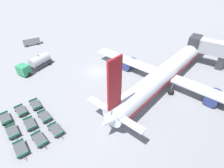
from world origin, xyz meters
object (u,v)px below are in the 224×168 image
(baggage_dolly_row_near_col_c, at_px, (21,149))
(baggage_dolly_row_mid_a_col_b, at_px, (30,124))
(baggage_dolly_row_near_col_a, at_px, (5,118))
(fuel_tanker_primary, at_px, (37,63))
(airplane, at_px, (168,71))
(baggage_dolly_row_mid_b_col_c, at_px, (56,130))
(baggage_dolly_row_mid_b_col_a, at_px, (36,105))
(service_van, at_px, (31,41))
(baggage_dolly_row_mid_a_col_a, at_px, (21,111))
(baggage_dolly_row_mid_b_col_b, at_px, (45,116))
(baggage_dolly_row_mid_a_col_c, at_px, (40,139))
(baggage_dolly_row_near_col_b, at_px, (13,132))

(baggage_dolly_row_near_col_c, bearing_deg, baggage_dolly_row_mid_a_col_b, 132.58)
(baggage_dolly_row_near_col_a, bearing_deg, fuel_tanker_primary, 129.61)
(baggage_dolly_row_near_col_a, xyz_separation_m, baggage_dolly_row_mid_a_col_b, (4.36, 1.84, 0.00))
(airplane, bearing_deg, baggage_dolly_row_mid_b_col_c, -109.06)
(baggage_dolly_row_mid_b_col_a, bearing_deg, service_van, 149.06)
(fuel_tanker_primary, relative_size, baggage_dolly_row_mid_a_col_a, 2.51)
(airplane, distance_m, baggage_dolly_row_mid_b_col_b, 25.64)
(baggage_dolly_row_mid_a_col_c, relative_size, baggage_dolly_row_mid_b_col_c, 1.00)
(baggage_dolly_row_near_col_b, bearing_deg, fuel_tanker_primary, 136.25)
(baggage_dolly_row_near_col_b, xyz_separation_m, baggage_dolly_row_mid_a_col_a, (-3.26, 3.25, 0.00))
(service_van, bearing_deg, baggage_dolly_row_mid_b_col_c, -26.88)
(baggage_dolly_row_mid_a_col_a, bearing_deg, baggage_dolly_row_mid_b_col_c, 7.00)
(baggage_dolly_row_mid_b_col_b, bearing_deg, baggage_dolly_row_mid_a_col_b, -100.83)
(baggage_dolly_row_near_col_a, xyz_separation_m, baggage_dolly_row_mid_b_col_a, (0.96, 5.04, 0.00))
(baggage_dolly_row_near_col_a, bearing_deg, baggage_dolly_row_near_col_c, -11.52)
(airplane, relative_size, baggage_dolly_row_mid_a_col_a, 11.74)
(baggage_dolly_row_mid_a_col_a, relative_size, baggage_dolly_row_mid_a_col_c, 1.00)
(airplane, relative_size, service_van, 7.82)
(airplane, relative_size, baggage_dolly_row_near_col_b, 11.72)
(fuel_tanker_primary, height_order, baggage_dolly_row_near_col_b, fuel_tanker_primary)
(fuel_tanker_primary, xyz_separation_m, service_van, (-14.30, 7.42, -0.05))
(baggage_dolly_row_mid_b_col_a, bearing_deg, baggage_dolly_row_mid_a_col_c, -29.29)
(baggage_dolly_row_mid_a_col_b, bearing_deg, baggage_dolly_row_mid_b_col_b, 79.17)
(baggage_dolly_row_near_col_c, relative_size, baggage_dolly_row_mid_a_col_c, 1.00)
(baggage_dolly_row_mid_a_col_c, bearing_deg, baggage_dolly_row_near_col_c, -105.64)
(baggage_dolly_row_mid_a_col_b, relative_size, baggage_dolly_row_mid_a_col_c, 1.00)
(service_van, relative_size, baggage_dolly_row_near_col_a, 1.50)
(baggage_dolly_row_mid_b_col_a, bearing_deg, baggage_dolly_row_near_col_c, -45.35)
(baggage_dolly_row_near_col_b, distance_m, baggage_dolly_row_mid_a_col_b, 2.62)
(baggage_dolly_row_mid_a_col_c, height_order, baggage_dolly_row_mid_b_col_a, same)
(baggage_dolly_row_near_col_a, xyz_separation_m, baggage_dolly_row_near_col_c, (7.45, -1.52, 0.00))
(airplane, height_order, baggage_dolly_row_mid_a_col_c, airplane)
(baggage_dolly_row_near_col_a, bearing_deg, baggage_dolly_row_mid_a_col_b, 22.94)
(baggage_dolly_row_mid_b_col_c, bearing_deg, baggage_dolly_row_mid_b_col_a, 169.29)
(baggage_dolly_row_mid_a_col_b, distance_m, baggage_dolly_row_mid_b_col_b, 2.45)
(service_van, distance_m, baggage_dolly_row_mid_a_col_c, 39.02)
(baggage_dolly_row_mid_b_col_b, bearing_deg, fuel_tanker_primary, 150.02)
(baggage_dolly_row_mid_a_col_c, bearing_deg, service_van, 149.41)
(baggage_dolly_row_mid_b_col_a, xyz_separation_m, baggage_dolly_row_mid_b_col_c, (7.67, -1.45, 0.00))
(baggage_dolly_row_near_col_b, distance_m, baggage_dolly_row_mid_a_col_c, 4.83)
(airplane, relative_size, baggage_dolly_row_mid_b_col_a, 11.73)
(service_van, relative_size, baggage_dolly_row_near_col_b, 1.50)
(fuel_tanker_primary, distance_m, baggage_dolly_row_near_col_c, 23.87)
(baggage_dolly_row_mid_a_col_c, height_order, baggage_dolly_row_mid_b_col_b, same)
(baggage_dolly_row_mid_b_col_b, height_order, baggage_dolly_row_mid_b_col_c, same)
(airplane, bearing_deg, baggage_dolly_row_near_col_a, -121.83)
(fuel_tanker_primary, relative_size, baggage_dolly_row_near_col_c, 2.51)
(baggage_dolly_row_mid_b_col_c, bearing_deg, baggage_dolly_row_mid_b_col_b, 170.27)
(baggage_dolly_row_near_col_c, xyz_separation_m, baggage_dolly_row_mid_b_col_c, (1.19, 5.11, 0.00))
(baggage_dolly_row_mid_a_col_b, height_order, baggage_dolly_row_mid_b_col_a, same)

